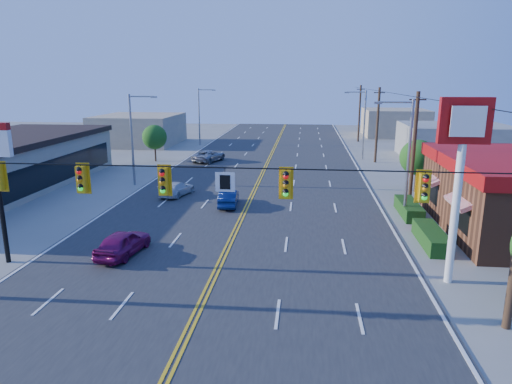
# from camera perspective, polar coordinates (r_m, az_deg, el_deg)

# --- Properties ---
(ground) EXTENTS (160.00, 160.00, 0.00)m
(ground) POSITION_cam_1_polar(r_m,az_deg,el_deg) (19.45, -7.21, -14.53)
(ground) COLOR gray
(ground) RESTS_ON ground
(road) EXTENTS (20.00, 120.00, 0.06)m
(road) POSITION_cam_1_polar(r_m,az_deg,el_deg) (37.98, -0.32, -0.11)
(road) COLOR #2D2D30
(road) RESTS_ON ground
(signal_span) EXTENTS (24.32, 0.34, 9.00)m
(signal_span) POSITION_cam_1_polar(r_m,az_deg,el_deg) (17.70, -8.06, -0.44)
(signal_span) COLOR #47301E
(signal_span) RESTS_ON ground
(kfc_pylon) EXTENTS (2.20, 0.36, 8.50)m
(kfc_pylon) POSITION_cam_1_polar(r_m,az_deg,el_deg) (21.94, 24.30, 4.33)
(kfc_pylon) COLOR white
(kfc_pylon) RESTS_ON ground
(streetlight_se) EXTENTS (2.55, 0.25, 8.00)m
(streetlight_se) POSITION_cam_1_polar(r_m,az_deg,el_deg) (31.67, 18.23, 4.65)
(streetlight_se) COLOR gray
(streetlight_se) RESTS_ON ground
(streetlight_ne) EXTENTS (2.55, 0.25, 8.00)m
(streetlight_ne) POSITION_cam_1_polar(r_m,az_deg,el_deg) (55.21, 13.19, 8.65)
(streetlight_ne) COLOR gray
(streetlight_ne) RESTS_ON ground
(streetlight_sw) EXTENTS (2.55, 0.25, 8.00)m
(streetlight_sw) POSITION_cam_1_polar(r_m,az_deg,el_deg) (41.68, -15.03, 6.94)
(streetlight_sw) COLOR gray
(streetlight_sw) RESTS_ON ground
(streetlight_nw) EXTENTS (2.55, 0.25, 8.00)m
(streetlight_nw) POSITION_cam_1_polar(r_m,az_deg,el_deg) (66.49, -6.96, 9.74)
(streetlight_nw) COLOR gray
(streetlight_nw) RESTS_ON ground
(utility_pole_near) EXTENTS (0.28, 0.28, 8.40)m
(utility_pole_near) POSITION_cam_1_polar(r_m,az_deg,el_deg) (35.88, 19.11, 5.09)
(utility_pole_near) COLOR #47301E
(utility_pole_near) RESTS_ON ground
(utility_pole_mid) EXTENTS (0.28, 0.28, 8.40)m
(utility_pole_mid) POSITION_cam_1_polar(r_m,az_deg,el_deg) (53.45, 14.93, 8.05)
(utility_pole_mid) COLOR #47301E
(utility_pole_mid) RESTS_ON ground
(utility_pole_far) EXTENTS (0.28, 0.28, 8.40)m
(utility_pole_far) POSITION_cam_1_polar(r_m,az_deg,el_deg) (71.24, 12.80, 9.52)
(utility_pole_far) COLOR #47301E
(utility_pole_far) RESTS_ON ground
(tree_kfc_rear) EXTENTS (2.94, 2.94, 4.41)m
(tree_kfc_rear) POSITION_cam_1_polar(r_m,az_deg,el_deg) (40.22, 19.55, 4.10)
(tree_kfc_rear) COLOR #47301E
(tree_kfc_rear) RESTS_ON ground
(tree_west) EXTENTS (2.80, 2.80, 4.20)m
(tree_west) POSITION_cam_1_polar(r_m,az_deg,el_deg) (53.83, -12.57, 6.71)
(tree_west) COLOR #47301E
(tree_west) RESTS_ON ground
(bld_east_mid) EXTENTS (12.00, 10.00, 4.00)m
(bld_east_mid) POSITION_cam_1_polar(r_m,az_deg,el_deg) (59.79, 23.60, 5.81)
(bld_east_mid) COLOR gray
(bld_east_mid) RESTS_ON ground
(bld_west_far) EXTENTS (11.00, 12.00, 4.20)m
(bld_west_far) POSITION_cam_1_polar(r_m,az_deg,el_deg) (69.35, -14.39, 7.58)
(bld_west_far) COLOR tan
(bld_west_far) RESTS_ON ground
(bld_east_far) EXTENTS (10.00, 10.00, 4.40)m
(bld_east_far) POSITION_cam_1_polar(r_m,az_deg,el_deg) (80.30, 16.97, 8.29)
(bld_east_far) COLOR tan
(bld_east_far) RESTS_ON ground
(car_magenta) EXTENTS (2.11, 4.13, 1.35)m
(car_magenta) POSITION_cam_1_polar(r_m,az_deg,el_deg) (25.56, -16.28, -6.23)
(car_magenta) COLOR #730C4B
(car_magenta) RESTS_ON ground
(car_blue) EXTENTS (1.57, 3.79, 1.22)m
(car_blue) POSITION_cam_1_polar(r_m,az_deg,el_deg) (33.96, -3.45, -0.82)
(car_blue) COLOR #0D1E50
(car_blue) RESTS_ON ground
(car_white) EXTENTS (2.48, 4.10, 1.11)m
(car_white) POSITION_cam_1_polar(r_m,az_deg,el_deg) (37.51, -9.85, 0.33)
(car_white) COLOR silver
(car_white) RESTS_ON ground
(car_silver) EXTENTS (3.60, 5.23, 1.33)m
(car_silver) POSITION_cam_1_polar(r_m,az_deg,el_deg) (52.61, -5.89, 4.47)
(car_silver) COLOR gray
(car_silver) RESTS_ON ground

